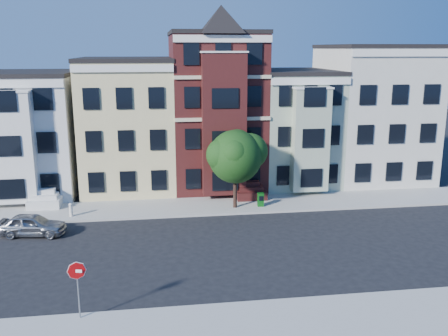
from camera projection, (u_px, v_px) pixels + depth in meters
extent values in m
plane|color=black|center=(248.00, 250.00, 27.95)|extent=(120.00, 120.00, 0.00)
cube|color=#9E9B93|center=(227.00, 205.00, 35.63)|extent=(60.00, 4.00, 0.15)
cube|color=#9E9B93|center=(285.00, 325.00, 20.23)|extent=(60.00, 4.00, 0.15)
cube|color=silver|center=(24.00, 134.00, 38.77)|extent=(8.00, 9.00, 9.00)
cube|color=beige|center=(128.00, 125.00, 39.76)|extent=(7.00, 9.00, 10.00)
cube|color=#3B1412|center=(215.00, 111.00, 40.50)|extent=(7.00, 9.00, 12.00)
cube|color=#9EAC92|center=(292.00, 128.00, 41.75)|extent=(6.00, 9.00, 9.00)
cube|color=beige|center=(372.00, 114.00, 42.48)|extent=(8.00, 9.00, 11.00)
imported|color=gray|center=(32.00, 225.00, 29.95)|extent=(4.14, 2.15, 1.34)
cube|color=#0C5212|center=(261.00, 200.00, 35.09)|extent=(0.46, 0.41, 0.95)
cylinder|color=beige|center=(71.00, 211.00, 32.99)|extent=(0.31, 0.31, 0.73)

